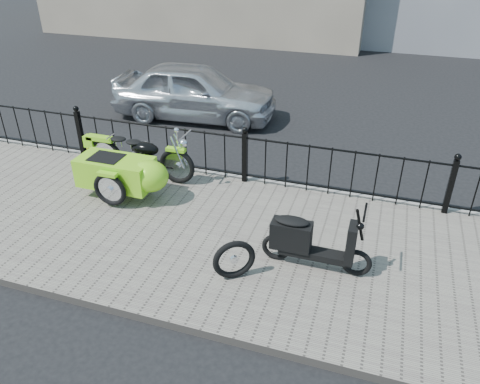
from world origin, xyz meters
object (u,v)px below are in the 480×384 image
(scooter, at_px, (309,242))
(spare_tire, at_px, (234,260))
(sedan_car, at_px, (195,91))
(motorcycle_sidecar, at_px, (129,169))

(scooter, bearing_deg, spare_tire, -147.54)
(scooter, bearing_deg, sedan_car, 127.01)
(scooter, distance_m, sedan_car, 6.42)
(scooter, xyz_separation_m, sedan_car, (-3.86, 5.12, 0.17))
(spare_tire, bearing_deg, motorcycle_sidecar, 147.25)
(spare_tire, height_order, sedan_car, sedan_car)
(spare_tire, relative_size, sedan_car, 0.15)
(motorcycle_sidecar, distance_m, spare_tire, 2.94)
(scooter, xyz_separation_m, spare_tire, (-0.89, -0.57, -0.11))
(scooter, relative_size, spare_tire, 2.58)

